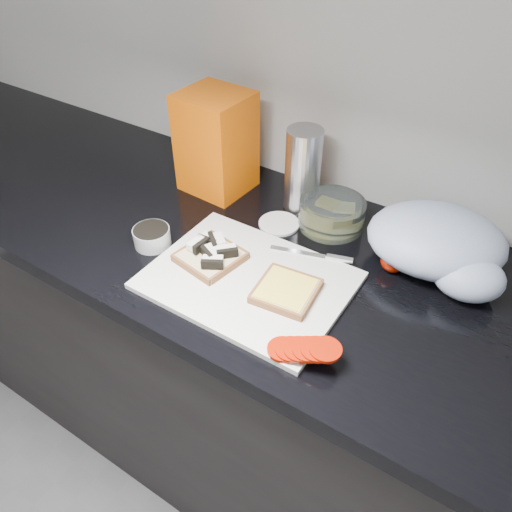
# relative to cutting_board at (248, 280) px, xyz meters

# --- Properties ---
(base_cabinet) EXTENTS (3.50, 0.60, 0.86)m
(base_cabinet) POSITION_rel_cutting_board_xyz_m (0.04, 0.12, -0.48)
(base_cabinet) COLOR black
(base_cabinet) RESTS_ON ground
(countertop) EXTENTS (3.50, 0.64, 0.04)m
(countertop) POSITION_rel_cutting_board_xyz_m (0.04, 0.12, -0.03)
(countertop) COLOR black
(countertop) RESTS_ON base_cabinet
(cutting_board) EXTENTS (0.40, 0.30, 0.01)m
(cutting_board) POSITION_rel_cutting_board_xyz_m (0.00, 0.00, 0.00)
(cutting_board) COLOR silver
(cutting_board) RESTS_ON countertop
(bread_left) EXTENTS (0.14, 0.14, 0.04)m
(bread_left) POSITION_rel_cutting_board_xyz_m (-0.10, 0.01, 0.02)
(bread_left) COLOR beige
(bread_left) RESTS_ON cutting_board
(bread_right) EXTENTS (0.13, 0.13, 0.02)m
(bread_right) POSITION_rel_cutting_board_xyz_m (0.09, 0.00, 0.01)
(bread_right) COLOR beige
(bread_right) RESTS_ON cutting_board
(tomato_slices) EXTENTS (0.14, 0.10, 0.03)m
(tomato_slices) POSITION_rel_cutting_board_xyz_m (0.19, -0.11, 0.02)
(tomato_slices) COLOR #961403
(tomato_slices) RESTS_ON cutting_board
(knife) EXTENTS (0.18, 0.06, 0.01)m
(knife) POSITION_rel_cutting_board_xyz_m (0.09, 0.14, 0.01)
(knife) COLOR silver
(knife) RESTS_ON cutting_board
(seed_tub) EXTENTS (0.08, 0.08, 0.04)m
(seed_tub) POSITION_rel_cutting_board_xyz_m (-0.25, -0.01, 0.02)
(seed_tub) COLOR #A0A5A6
(seed_tub) RESTS_ON countertop
(tub_lid) EXTENTS (0.11, 0.11, 0.01)m
(tub_lid) POSITION_rel_cutting_board_xyz_m (-0.05, 0.21, -0.00)
(tub_lid) COLOR silver
(tub_lid) RESTS_ON countertop
(glass_bowl) EXTENTS (0.15, 0.15, 0.06)m
(glass_bowl) POSITION_rel_cutting_board_xyz_m (0.05, 0.27, 0.03)
(glass_bowl) COLOR silver
(glass_bowl) RESTS_ON countertop
(bread_bag) EXTENTS (0.17, 0.16, 0.25)m
(bread_bag) POSITION_rel_cutting_board_xyz_m (-0.27, 0.27, 0.12)
(bread_bag) COLOR #DB4C03
(bread_bag) RESTS_ON countertop
(steel_canister) EXTENTS (0.08, 0.08, 0.20)m
(steel_canister) POSITION_rel_cutting_board_xyz_m (-0.05, 0.30, 0.10)
(steel_canister) COLOR #A4A4A9
(steel_canister) RESTS_ON countertop
(grocery_bag) EXTENTS (0.34, 0.30, 0.12)m
(grocery_bag) POSITION_rel_cutting_board_xyz_m (0.31, 0.26, 0.05)
(grocery_bag) COLOR silver
(grocery_bag) RESTS_ON countertop
(whole_tomatoes) EXTENTS (0.05, 0.05, 0.05)m
(whole_tomatoes) POSITION_rel_cutting_board_xyz_m (0.23, 0.20, 0.02)
(whole_tomatoes) COLOR #961403
(whole_tomatoes) RESTS_ON countertop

